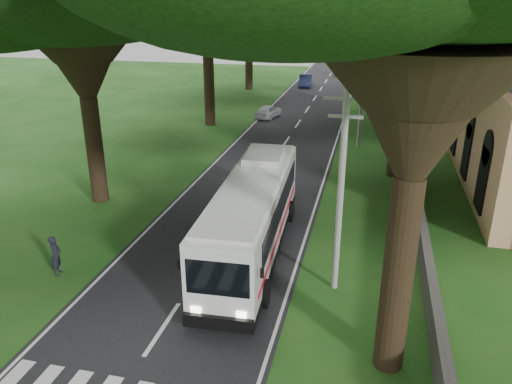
{
  "coord_description": "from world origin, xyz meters",
  "views": [
    {
      "loc": [
        6.4,
        -11.06,
        10.69
      ],
      "look_at": [
        1.45,
        9.76,
        2.2
      ],
      "focal_mm": 35.0,
      "sensor_mm": 36.0,
      "label": 1
    }
  ],
  "objects_px": {
    "pole_mid": "(362,91)",
    "pedestrian": "(56,255)",
    "pole_far": "(369,59)",
    "pole_near": "(341,188)",
    "coach_bus": "(252,215)",
    "distant_car_b": "(305,80)",
    "distant_car_c": "(343,70)",
    "distant_car_a": "(269,111)"
  },
  "relations": [
    {
      "from": "distant_car_a",
      "to": "pedestrian",
      "type": "distance_m",
      "value": 29.34
    },
    {
      "from": "pole_near",
      "to": "pedestrian",
      "type": "height_order",
      "value": "pole_near"
    },
    {
      "from": "distant_car_c",
      "to": "pole_near",
      "type": "bearing_deg",
      "value": 101.97
    },
    {
      "from": "pole_far",
      "to": "coach_bus",
      "type": "distance_m",
      "value": 38.25
    },
    {
      "from": "pole_near",
      "to": "distant_car_b",
      "type": "height_order",
      "value": "pole_near"
    },
    {
      "from": "pole_near",
      "to": "pole_far",
      "type": "height_order",
      "value": "same"
    },
    {
      "from": "distant_car_b",
      "to": "distant_car_c",
      "type": "bearing_deg",
      "value": 64.01
    },
    {
      "from": "distant_car_a",
      "to": "distant_car_c",
      "type": "xyz_separation_m",
      "value": [
        4.74,
        28.42,
        0.03
      ]
    },
    {
      "from": "distant_car_a",
      "to": "pole_far",
      "type": "bearing_deg",
      "value": -111.02
    },
    {
      "from": "coach_bus",
      "to": "pedestrian",
      "type": "distance_m",
      "value": 8.23
    },
    {
      "from": "pole_near",
      "to": "coach_bus",
      "type": "bearing_deg",
      "value": 152.09
    },
    {
      "from": "coach_bus",
      "to": "pole_near",
      "type": "bearing_deg",
      "value": -30.62
    },
    {
      "from": "pole_mid",
      "to": "distant_car_b",
      "type": "height_order",
      "value": "pole_mid"
    },
    {
      "from": "pole_near",
      "to": "pedestrian",
      "type": "xyz_separation_m",
      "value": [
        -11.12,
        -1.6,
        -3.33
      ]
    },
    {
      "from": "pole_mid",
      "to": "pedestrian",
      "type": "relative_size",
      "value": 4.69
    },
    {
      "from": "pole_mid",
      "to": "distant_car_b",
      "type": "distance_m",
      "value": 26.85
    },
    {
      "from": "pole_mid",
      "to": "distant_car_a",
      "type": "bearing_deg",
      "value": 138.12
    },
    {
      "from": "pole_mid",
      "to": "pole_near",
      "type": "bearing_deg",
      "value": -90.0
    },
    {
      "from": "pole_mid",
      "to": "distant_car_c",
      "type": "distance_m",
      "value": 36.41
    },
    {
      "from": "coach_bus",
      "to": "distant_car_c",
      "type": "bearing_deg",
      "value": 87.24
    },
    {
      "from": "distant_car_a",
      "to": "distant_car_c",
      "type": "relative_size",
      "value": 0.81
    },
    {
      "from": "distant_car_a",
      "to": "distant_car_b",
      "type": "bearing_deg",
      "value": -79.32
    },
    {
      "from": "pole_near",
      "to": "pole_far",
      "type": "xyz_separation_m",
      "value": [
        0.0,
        40.0,
        0.0
      ]
    },
    {
      "from": "pole_far",
      "to": "distant_car_b",
      "type": "distance_m",
      "value": 10.02
    },
    {
      "from": "pole_mid",
      "to": "distant_car_c",
      "type": "xyz_separation_m",
      "value": [
        -3.76,
        36.04,
        -3.51
      ]
    },
    {
      "from": "distant_car_b",
      "to": "pole_mid",
      "type": "bearing_deg",
      "value": -79.13
    },
    {
      "from": "pole_near",
      "to": "distant_car_a",
      "type": "bearing_deg",
      "value": 107.1
    },
    {
      "from": "coach_bus",
      "to": "pedestrian",
      "type": "height_order",
      "value": "coach_bus"
    },
    {
      "from": "pedestrian",
      "to": "distant_car_a",
      "type": "bearing_deg",
      "value": -20.37
    },
    {
      "from": "pole_near",
      "to": "distant_car_b",
      "type": "distance_m",
      "value": 46.27
    },
    {
      "from": "pole_near",
      "to": "pole_mid",
      "type": "xyz_separation_m",
      "value": [
        0.0,
        20.0,
        0.0
      ]
    },
    {
      "from": "pole_far",
      "to": "pedestrian",
      "type": "xyz_separation_m",
      "value": [
        -11.12,
        -41.6,
        -3.33
      ]
    },
    {
      "from": "pole_mid",
      "to": "pole_far",
      "type": "xyz_separation_m",
      "value": [
        0.0,
        20.0,
        0.0
      ]
    },
    {
      "from": "pole_far",
      "to": "pole_mid",
      "type": "bearing_deg",
      "value": -90.0
    },
    {
      "from": "pedestrian",
      "to": "pole_mid",
      "type": "bearing_deg",
      "value": -42.48
    },
    {
      "from": "pole_far",
      "to": "pole_near",
      "type": "bearing_deg",
      "value": -90.0
    },
    {
      "from": "pole_near",
      "to": "pedestrian",
      "type": "relative_size",
      "value": 4.69
    },
    {
      "from": "pole_mid",
      "to": "pedestrian",
      "type": "height_order",
      "value": "pole_mid"
    },
    {
      "from": "distant_car_b",
      "to": "pedestrian",
      "type": "xyz_separation_m",
      "value": [
        -3.49,
        -47.11,
        0.11
      ]
    },
    {
      "from": "distant_car_b",
      "to": "distant_car_c",
      "type": "distance_m",
      "value": 11.22
    },
    {
      "from": "pole_near",
      "to": "pole_mid",
      "type": "bearing_deg",
      "value": 90.0
    },
    {
      "from": "pole_near",
      "to": "pole_far",
      "type": "bearing_deg",
      "value": 90.0
    }
  ]
}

